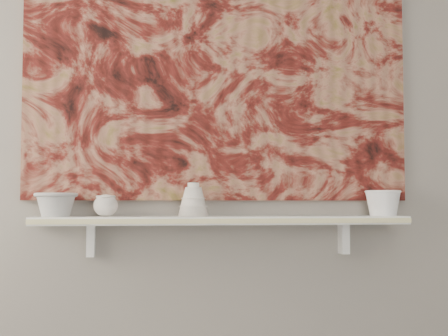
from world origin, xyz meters
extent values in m
plane|color=gray|center=(0.00, 1.60, 1.35)|extent=(3.60, 0.00, 3.60)
cube|color=silver|center=(0.00, 1.51, 0.92)|extent=(1.40, 0.18, 0.03)
cube|color=beige|center=(0.00, 1.41, 0.92)|extent=(1.40, 0.01, 0.02)
cube|color=silver|center=(-0.49, 1.57, 0.84)|extent=(0.03, 0.06, 0.12)
cube|color=silver|center=(0.49, 1.57, 0.84)|extent=(0.03, 0.06, 0.12)
cube|color=#5E1A15|center=(0.00, 1.59, 1.54)|extent=(1.50, 0.02, 1.10)
cube|color=black|center=(0.45, 1.57, 1.23)|extent=(0.09, 0.00, 0.08)
camera|label=1|loc=(-0.32, -0.82, 0.98)|focal=50.00mm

